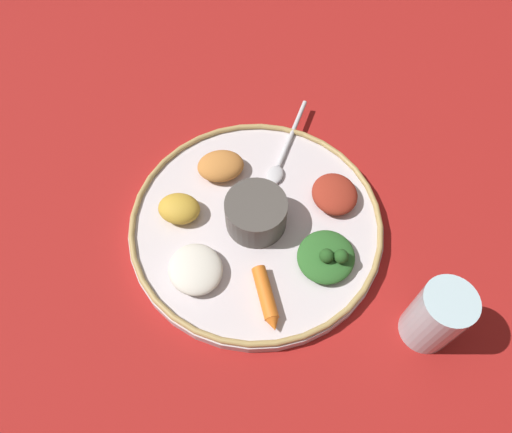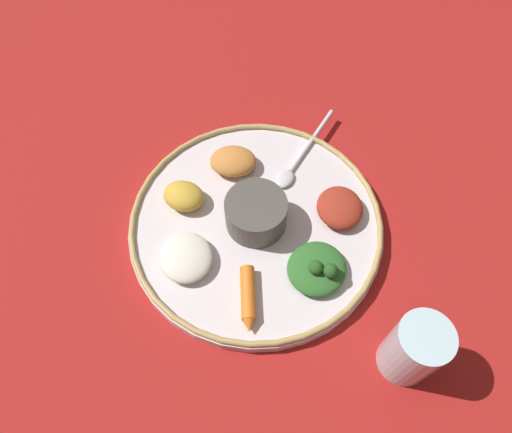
{
  "view_description": "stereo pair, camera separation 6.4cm",
  "coord_description": "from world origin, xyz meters",
  "px_view_note": "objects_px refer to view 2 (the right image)",
  "views": [
    {
      "loc": [
        0.28,
        -0.17,
        0.59
      ],
      "look_at": [
        0.0,
        0.0,
        0.03
      ],
      "focal_mm": 33.16,
      "sensor_mm": 36.0,
      "label": 1
    },
    {
      "loc": [
        0.31,
        -0.11,
        0.59
      ],
      "look_at": [
        0.0,
        0.0,
        0.03
      ],
      "focal_mm": 33.16,
      "sensor_mm": 36.0,
      "label": 2
    }
  ],
  "objects_px": {
    "carrot_near_spoon": "(248,298)",
    "spoon": "(298,160)",
    "greens_pile": "(317,269)",
    "center_bowl": "(256,212)",
    "drinking_glass": "(412,351)"
  },
  "relations": [
    {
      "from": "spoon",
      "to": "drinking_glass",
      "type": "height_order",
      "value": "drinking_glass"
    },
    {
      "from": "carrot_near_spoon",
      "to": "spoon",
      "type": "bearing_deg",
      "value": 142.06
    },
    {
      "from": "spoon",
      "to": "drinking_glass",
      "type": "distance_m",
      "value": 0.31
    },
    {
      "from": "center_bowl",
      "to": "spoon",
      "type": "height_order",
      "value": "center_bowl"
    },
    {
      "from": "center_bowl",
      "to": "spoon",
      "type": "xyz_separation_m",
      "value": [
        -0.08,
        0.09,
        -0.02
      ]
    },
    {
      "from": "greens_pile",
      "to": "drinking_glass",
      "type": "height_order",
      "value": "drinking_glass"
    },
    {
      "from": "carrot_near_spoon",
      "to": "center_bowl",
      "type": "bearing_deg",
      "value": 155.54
    },
    {
      "from": "spoon",
      "to": "greens_pile",
      "type": "bearing_deg",
      "value": -14.55
    },
    {
      "from": "greens_pile",
      "to": "center_bowl",
      "type": "bearing_deg",
      "value": -153.54
    },
    {
      "from": "center_bowl",
      "to": "spoon",
      "type": "relative_size",
      "value": 0.59
    },
    {
      "from": "center_bowl",
      "to": "drinking_glass",
      "type": "height_order",
      "value": "drinking_glass"
    },
    {
      "from": "center_bowl",
      "to": "drinking_glass",
      "type": "distance_m",
      "value": 0.26
    },
    {
      "from": "center_bowl",
      "to": "carrot_near_spoon",
      "type": "xyz_separation_m",
      "value": [
        0.1,
        -0.05,
        -0.02
      ]
    },
    {
      "from": "center_bowl",
      "to": "greens_pile",
      "type": "relative_size",
      "value": 0.79
    },
    {
      "from": "spoon",
      "to": "drinking_glass",
      "type": "bearing_deg",
      "value": 2.01
    }
  ]
}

